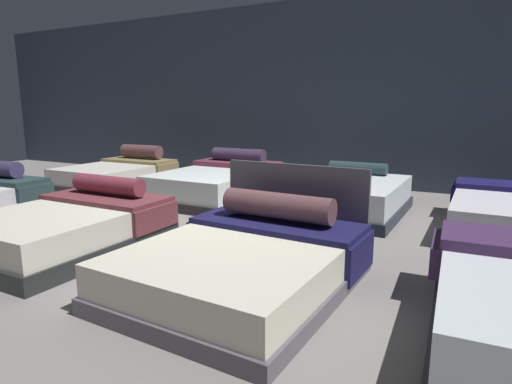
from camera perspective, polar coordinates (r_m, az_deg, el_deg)
name	(u,v)px	position (r m, az deg, el deg)	size (l,w,h in m)	color
ground_plane	(221,232)	(5.16, -4.74, -5.41)	(18.00, 18.00, 0.02)	gray
showroom_back_wall	(324,93)	(8.43, 9.13, 12.95)	(18.00, 0.06, 3.50)	#333D4C
bed_1	(69,227)	(4.88, -23.88, -4.36)	(1.52, 1.93, 0.70)	#222525
bed_2	(248,259)	(3.55, -1.15, -9.05)	(1.72, 2.09, 0.92)	#545059
bed_4	(118,175)	(8.32, -18.07, 2.15)	(1.49, 1.96, 0.76)	#2F312E
bed_5	(218,183)	(6.99, -5.12, 1.22)	(1.63, 2.17, 0.78)	black
bed_6	(344,196)	(6.13, 11.72, -0.56)	(1.65, 1.95, 0.66)	black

